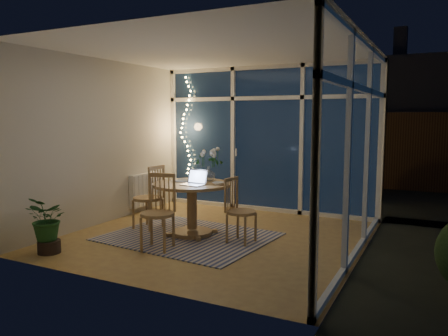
# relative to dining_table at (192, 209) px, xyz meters

# --- Properties ---
(floor) EXTENTS (4.00, 4.00, 0.00)m
(floor) POSITION_rel_dining_table_xyz_m (0.34, 0.09, -0.38)
(floor) COLOR olive
(floor) RESTS_ON ground
(ceiling) EXTENTS (4.00, 4.00, 0.00)m
(ceiling) POSITION_rel_dining_table_xyz_m (0.34, 0.09, 2.22)
(ceiling) COLOR white
(ceiling) RESTS_ON wall_back
(wall_back) EXTENTS (4.00, 0.04, 2.60)m
(wall_back) POSITION_rel_dining_table_xyz_m (0.34, 2.09, 0.92)
(wall_back) COLOR beige
(wall_back) RESTS_ON floor
(wall_front) EXTENTS (4.00, 0.04, 2.60)m
(wall_front) POSITION_rel_dining_table_xyz_m (0.34, -1.91, 0.92)
(wall_front) COLOR beige
(wall_front) RESTS_ON floor
(wall_left) EXTENTS (0.04, 4.00, 2.60)m
(wall_left) POSITION_rel_dining_table_xyz_m (-1.66, 0.09, 0.92)
(wall_left) COLOR beige
(wall_left) RESTS_ON floor
(wall_right) EXTENTS (0.04, 4.00, 2.60)m
(wall_right) POSITION_rel_dining_table_xyz_m (2.34, 0.09, 0.92)
(wall_right) COLOR beige
(wall_right) RESTS_ON floor
(window_wall_back) EXTENTS (4.00, 0.10, 2.60)m
(window_wall_back) POSITION_rel_dining_table_xyz_m (0.34, 2.05, 0.92)
(window_wall_back) COLOR silver
(window_wall_back) RESTS_ON floor
(window_wall_right) EXTENTS (0.10, 4.00, 2.60)m
(window_wall_right) POSITION_rel_dining_table_xyz_m (2.30, 0.09, 0.92)
(window_wall_right) COLOR silver
(window_wall_right) RESTS_ON floor
(radiator) EXTENTS (0.10, 0.70, 0.58)m
(radiator) POSITION_rel_dining_table_xyz_m (-1.60, 0.99, 0.02)
(radiator) COLOR silver
(radiator) RESTS_ON wall_left
(fairy_lights) EXTENTS (0.24, 0.10, 1.85)m
(fairy_lights) POSITION_rel_dining_table_xyz_m (-1.31, 1.97, 1.14)
(fairy_lights) COLOR #FBCD64
(fairy_lights) RESTS_ON window_wall_back
(garden_patio) EXTENTS (12.00, 6.00, 0.10)m
(garden_patio) POSITION_rel_dining_table_xyz_m (0.84, 5.09, -0.44)
(garden_patio) COLOR black
(garden_patio) RESTS_ON ground
(garden_fence) EXTENTS (11.00, 0.08, 1.80)m
(garden_fence) POSITION_rel_dining_table_xyz_m (0.34, 5.59, 0.52)
(garden_fence) COLOR #331F12
(garden_fence) RESTS_ON ground
(neighbour_roof) EXTENTS (7.00, 3.00, 2.20)m
(neighbour_roof) POSITION_rel_dining_table_xyz_m (0.64, 8.59, 1.82)
(neighbour_roof) COLOR #2E3138
(neighbour_roof) RESTS_ON ground
(garden_shrubs) EXTENTS (0.90, 0.90, 0.90)m
(garden_shrubs) POSITION_rel_dining_table_xyz_m (-0.46, 3.49, 0.07)
(garden_shrubs) COLOR black
(garden_shrubs) RESTS_ON ground
(rug) EXTENTS (2.37, 1.97, 0.01)m
(rug) POSITION_rel_dining_table_xyz_m (0.00, -0.10, -0.37)
(rug) COLOR beige
(rug) RESTS_ON floor
(dining_table) EXTENTS (1.22, 1.22, 0.76)m
(dining_table) POSITION_rel_dining_table_xyz_m (0.00, 0.00, 0.00)
(dining_table) COLOR #9C7E46
(dining_table) RESTS_ON floor
(chair_left) EXTENTS (0.48, 0.48, 0.99)m
(chair_left) POSITION_rel_dining_table_xyz_m (-0.79, 0.02, 0.11)
(chair_left) COLOR #9C7E46
(chair_left) RESTS_ON floor
(chair_right) EXTENTS (0.46, 0.46, 0.90)m
(chair_right) POSITION_rel_dining_table_xyz_m (0.79, -0.03, 0.07)
(chair_right) COLOR #9C7E46
(chair_right) RESTS_ON floor
(chair_front) EXTENTS (0.54, 0.54, 0.99)m
(chair_front) POSITION_rel_dining_table_xyz_m (-0.04, -0.79, 0.11)
(chair_front) COLOR #9C7E46
(chair_front) RESTS_ON floor
(laptop) EXTENTS (0.35, 0.31, 0.23)m
(laptop) POSITION_rel_dining_table_xyz_m (0.12, -0.17, 0.50)
(laptop) COLOR silver
(laptop) RESTS_ON dining_table
(flower_vase) EXTENTS (0.22, 0.22, 0.21)m
(flower_vase) POSITION_rel_dining_table_xyz_m (0.10, 0.31, 0.49)
(flower_vase) COLOR white
(flower_vase) RESTS_ON dining_table
(bowl) EXTENTS (0.17, 0.17, 0.04)m
(bowl) POSITION_rel_dining_table_xyz_m (0.42, 0.02, 0.40)
(bowl) COLOR silver
(bowl) RESTS_ON dining_table
(newspapers) EXTENTS (0.40, 0.32, 0.02)m
(newspapers) POSITION_rel_dining_table_xyz_m (-0.15, 0.12, 0.39)
(newspapers) COLOR white
(newspapers) RESTS_ON dining_table
(phone) EXTENTS (0.14, 0.09, 0.01)m
(phone) POSITION_rel_dining_table_xyz_m (0.13, -0.11, 0.39)
(phone) COLOR black
(phone) RESTS_ON dining_table
(potted_plant) EXTENTS (0.65, 0.60, 0.76)m
(potted_plant) POSITION_rel_dining_table_xyz_m (-1.18, -1.51, -0.00)
(potted_plant) COLOR #1A481E
(potted_plant) RESTS_ON floor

